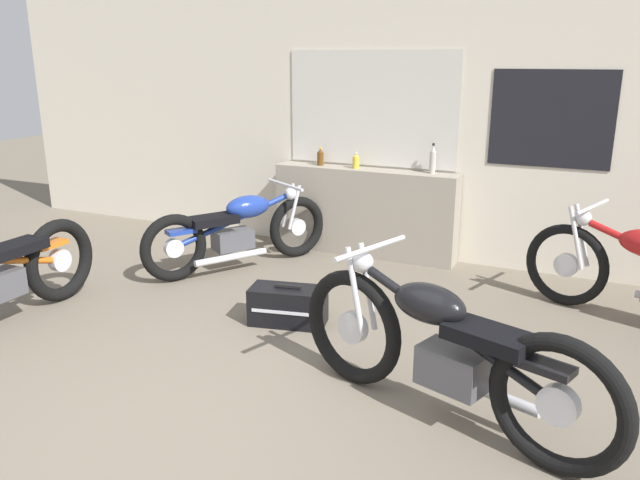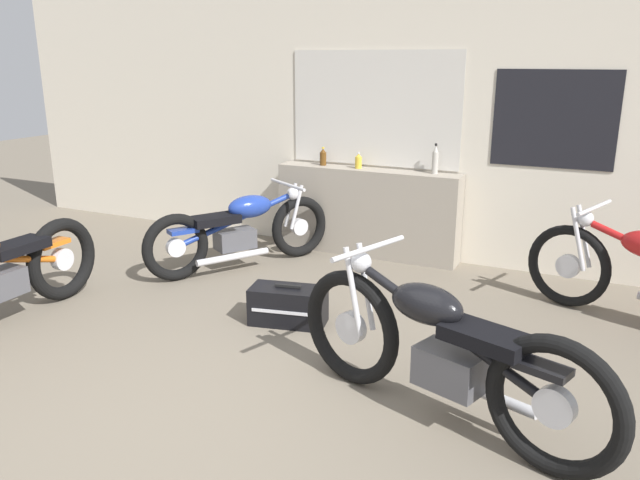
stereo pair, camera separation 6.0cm
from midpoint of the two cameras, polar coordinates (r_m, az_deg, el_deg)
The scene contains 9 objects.
ground_plane at distance 3.65m, azimuth -12.51°, elevation -17.43°, with size 24.00×24.00×0.00m, color #706656.
wall_back at distance 6.42m, azimuth 7.98°, elevation 10.83°, with size 10.00×0.07×2.80m.
sill_counter at distance 6.52m, azimuth 4.57°, elevation 2.54°, with size 1.94×0.28×0.91m.
bottle_leftmost at distance 6.62m, azimuth 0.54°, elevation 7.57°, with size 0.07×0.07×0.19m.
bottle_left_center at distance 6.45m, azimuth 3.80°, elevation 7.20°, with size 0.07×0.07×0.17m.
bottle_center at distance 6.24m, azimuth 10.76°, elevation 7.17°, with size 0.06×0.06×0.30m.
motorcycle_black at distance 3.58m, azimuth 11.45°, elevation -9.91°, with size 1.99×0.85×0.94m.
motorcycle_blue at distance 6.13m, azimuth -6.96°, elevation 0.94°, with size 1.11×1.74×0.79m.
hard_case_black at distance 4.89m, azimuth -2.57°, elevation -6.00°, with size 0.63×0.40×0.32m.
Camera 2 is at (1.99, -2.32, 2.00)m, focal length 35.00 mm.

